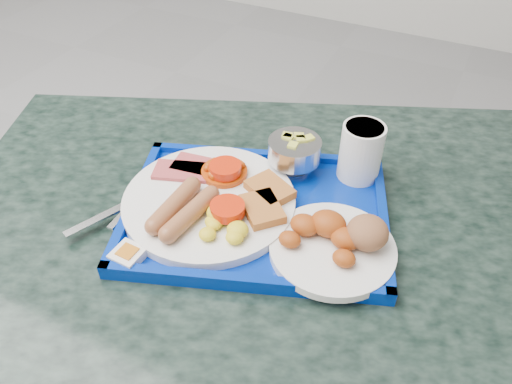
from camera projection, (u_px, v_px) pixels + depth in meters
table at (279, 293)px, 0.89m from camera, size 1.28×1.08×0.68m
tray at (256, 214)px, 0.78m from camera, size 0.48×0.41×0.02m
main_plate at (212, 200)px, 0.78m from camera, size 0.27×0.27×0.04m
bread_plate at (337, 241)px, 0.71m from camera, size 0.18×0.18×0.06m
fruit_bowl at (294, 151)px, 0.83m from camera, size 0.09×0.09×0.06m
juice_cup at (361, 150)px, 0.81m from camera, size 0.07×0.07×0.10m
spoon at (159, 178)px, 0.84m from camera, size 0.03×0.18×0.01m
knife at (123, 206)px, 0.79m from camera, size 0.09×0.18×0.00m
jam_packet at (128, 255)px, 0.70m from camera, size 0.04×0.04×0.02m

